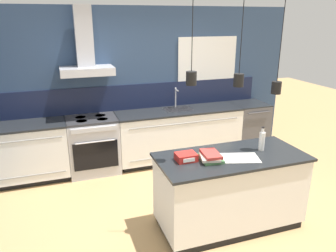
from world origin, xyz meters
TOP-DOWN VIEW (x-y plane):
  - ground_plane at (0.00, 0.00)m, footprint 16.00×16.00m
  - wall_back at (-0.05, 2.00)m, footprint 5.60×2.45m
  - counter_run_left at (-1.82, 1.69)m, footprint 1.10×0.64m
  - counter_run_sink at (0.60, 1.69)m, footprint 2.20×0.64m
  - oven_range at (-0.88, 1.69)m, footprint 0.79×0.66m
  - dishwasher at (2.00, 1.69)m, footprint 0.61×0.65m
  - kitchen_island at (0.47, -0.35)m, footprint 1.73×0.80m
  - bottle_on_island at (0.88, -0.31)m, footprint 0.07×0.07m
  - book_stack at (0.18, -0.38)m, footprint 0.27×0.32m
  - red_supply_box at (-0.08, -0.30)m, footprint 0.23×0.18m
  - paper_pile at (0.51, -0.43)m, footprint 0.50×0.39m

SIDE VIEW (x-z plane):
  - ground_plane at x=0.00m, z-range 0.00..0.00m
  - oven_range at x=-0.88m, z-range 0.00..0.91m
  - dishwasher at x=2.00m, z-range 0.00..0.91m
  - kitchen_island at x=0.47m, z-range 0.00..0.91m
  - counter_run_left at x=-1.82m, z-range 0.01..0.92m
  - counter_run_sink at x=0.60m, z-range -0.17..1.09m
  - paper_pile at x=0.51m, z-range 0.91..0.92m
  - red_supply_box at x=-0.08m, z-range 0.91..0.99m
  - book_stack at x=0.18m, z-range 0.91..1.00m
  - bottle_on_island at x=0.88m, z-range 0.88..1.17m
  - wall_back at x=-0.05m, z-range 0.06..2.66m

